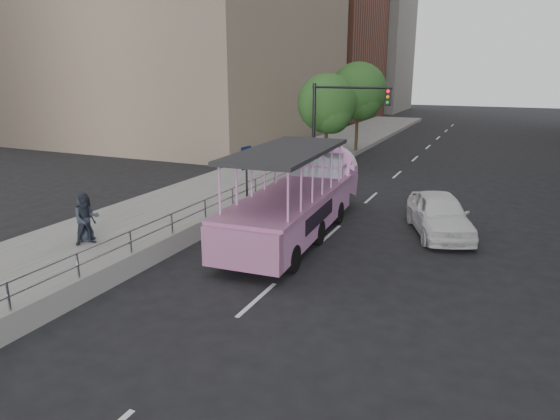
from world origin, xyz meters
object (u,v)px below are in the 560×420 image
object	(u,v)px
street_tree_near	(328,106)
street_tree_far	(359,93)
pedestrian_far	(85,218)
parking_sign	(247,173)
duck_boat	(300,200)
car	(439,214)
traffic_signal	(335,117)
pedestrian_mid	(86,219)

from	to	relation	value
street_tree_near	street_tree_far	xyz separation A→B (m)	(0.20, 6.00, 0.49)
pedestrian_far	parking_sign	xyz separation A→B (m)	(3.00, 5.87, 0.70)
parking_sign	street_tree_far	distance (m)	17.11
duck_boat	car	distance (m)	5.15
pedestrian_far	street_tree_near	world-z (taller)	street_tree_near
traffic_signal	street_tree_near	world-z (taller)	street_tree_near
duck_boat	street_tree_near	world-z (taller)	street_tree_near
car	traffic_signal	xyz separation A→B (m)	(-6.32, 6.83, 2.73)
parking_sign	street_tree_near	xyz separation A→B (m)	(-0.30, 10.93, 2.02)
pedestrian_mid	pedestrian_far	distance (m)	0.40
duck_boat	pedestrian_far	xyz separation A→B (m)	(-5.82, -4.70, -0.13)
car	traffic_signal	size ratio (longest dim) A/B	0.86
car	parking_sign	world-z (taller)	parking_sign
duck_boat	street_tree_far	bearing A→B (deg)	99.19
street_tree_far	pedestrian_mid	bearing A→B (deg)	-96.39
duck_boat	pedestrian_mid	bearing A→B (deg)	-138.07
parking_sign	street_tree_far	size ratio (longest dim) A/B	0.45
pedestrian_far	traffic_signal	world-z (taller)	traffic_signal
car	pedestrian_mid	size ratio (longest dim) A/B	2.61
pedestrian_far	traffic_signal	xyz separation A→B (m)	(4.29, 13.37, 2.41)
car	parking_sign	xyz separation A→B (m)	(-7.61, -0.67, 1.03)
pedestrian_mid	pedestrian_far	size ratio (longest dim) A/B	1.09
street_tree_near	pedestrian_mid	bearing A→B (deg)	-97.95
pedestrian_far	street_tree_far	world-z (taller)	street_tree_far
car	parking_sign	bearing A→B (deg)	164.41
parking_sign	pedestrian_far	bearing A→B (deg)	-117.06
traffic_signal	pedestrian_far	bearing A→B (deg)	-107.80
parking_sign	street_tree_near	distance (m)	11.12
duck_boat	pedestrian_mid	xyz separation A→B (m)	(-5.51, -4.95, -0.06)
car	street_tree_near	xyz separation A→B (m)	(-7.91, 10.25, 3.05)
car	pedestrian_far	xyz separation A→B (m)	(-10.61, -6.55, 0.33)
pedestrian_far	parking_sign	bearing A→B (deg)	-34.56
pedestrian_far	street_tree_far	distance (m)	23.21
traffic_signal	street_tree_far	size ratio (longest dim) A/B	0.81
pedestrian_mid	traffic_signal	size ratio (longest dim) A/B	0.33
duck_boat	street_tree_near	xyz separation A→B (m)	(-3.13, 12.10, 2.59)
street_tree_near	street_tree_far	size ratio (longest dim) A/B	0.89
pedestrian_mid	parking_sign	world-z (taller)	parking_sign
car	parking_sign	size ratio (longest dim) A/B	1.56
street_tree_far	pedestrian_far	bearing A→B (deg)	-97.24
parking_sign	traffic_signal	world-z (taller)	traffic_signal
duck_boat	street_tree_near	bearing A→B (deg)	104.50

